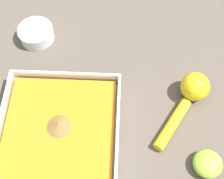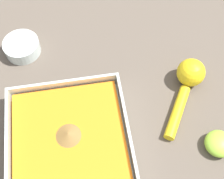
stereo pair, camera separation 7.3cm
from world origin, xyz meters
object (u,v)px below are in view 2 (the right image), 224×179
spice_bowl (22,47)px  square_dish (69,138)px  lemon_squeezer (188,81)px  lemon_half (219,144)px

spice_bowl → square_dish: bearing=110.1°
square_dish → spice_bowl: bearing=-69.9°
spice_bowl → lemon_squeezer: 0.42m
square_dish → lemon_squeezer: lemon_squeezer is taller
lemon_squeezer → square_dish: bearing=139.2°
spice_bowl → lemon_squeezer: size_ratio=0.49×
square_dish → lemon_squeezer: 0.31m
lemon_squeezer → lemon_half: 0.16m
lemon_half → square_dish: bearing=-11.2°
spice_bowl → lemon_half: bearing=141.6°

